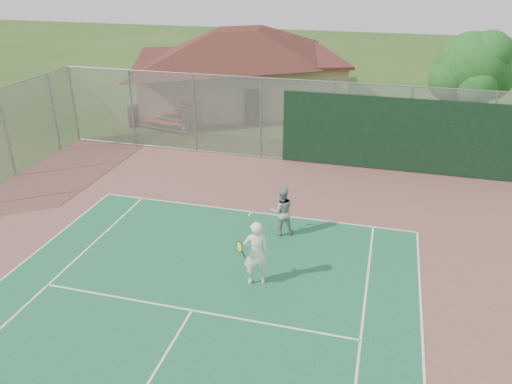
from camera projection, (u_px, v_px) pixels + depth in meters
back_fence at (334, 127)px, 20.40m from camera, size 20.08×0.11×3.53m
side_fence_left at (7, 134)px, 19.29m from camera, size 0.08×9.00×3.50m
clubhouse at (239, 60)px, 28.57m from camera, size 14.12×11.84×5.19m
bleachers at (166, 114)px, 25.69m from camera, size 3.49×2.40×1.19m
tree at (472, 71)px, 22.11m from camera, size 3.72×3.52×5.18m
player_white_front at (256, 254)px, 13.02m from camera, size 0.91×0.78×1.85m
player_grey_back at (282, 212)px, 15.47m from camera, size 0.94×0.85×1.59m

